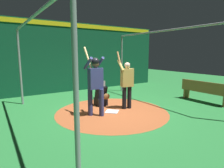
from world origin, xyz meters
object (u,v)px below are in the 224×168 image
Objects in this scene: home_plate at (112,111)px; catcher at (101,96)px; batter at (95,81)px; baseball_0 at (101,109)px; visitor at (127,82)px; bench at (204,91)px.

catcher is at bearing 174.45° from home_plate.
batter is 1.22m from baseball_0.
home_plate is 0.43m from baseball_0.
visitor reaches higher than baseball_0.
bench is 25.78× the size of baseball_0.
visitor is (-0.05, 0.65, 0.94)m from home_plate.
visitor is at bearing 93.80° from batter.
batter reaches higher than home_plate.
catcher is (-0.90, 0.72, -0.73)m from batter.
baseball_0 reaches higher than home_plate.
catcher is at bearing -133.95° from visitor.
bench is at bearing 76.10° from home_plate.
catcher is at bearing 141.04° from batter.
batter is 1.13× the size of bench.
visitor is at bearing -107.48° from bench.
batter reaches higher than bench.
catcher is at bearing -115.83° from bench.
visitor is 27.25× the size of baseball_0.
batter is 1.37m from catcher.
baseball_0 is at bearing -31.39° from catcher.
home_plate is 5.68× the size of baseball_0.
baseball_0 is (0.49, -0.30, -0.34)m from catcher.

